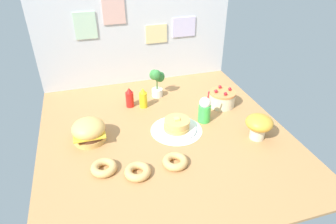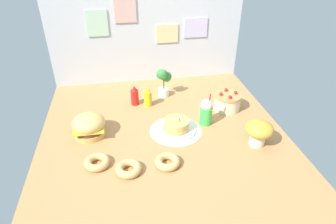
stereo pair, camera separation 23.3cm
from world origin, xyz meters
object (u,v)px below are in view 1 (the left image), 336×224
(donut_pink_glaze, at_px, (104,167))
(donut_chocolate, at_px, (138,171))
(pancake_stack, at_px, (177,126))
(ketchup_bottle, at_px, (130,98))
(potted_plant, at_px, (157,82))
(donut_vanilla, at_px, (175,161))
(cream_soda_cup, at_px, (205,110))
(mushroom_stool, at_px, (259,125))
(layer_cake, at_px, (222,98))
(burger, at_px, (89,131))
(mustard_bottle, at_px, (143,98))

(donut_pink_glaze, relative_size, donut_chocolate, 1.00)
(pancake_stack, bearing_deg, ketchup_bottle, 121.17)
(potted_plant, bearing_deg, donut_vanilla, -97.64)
(cream_soda_cup, relative_size, mushroom_stool, 1.36)
(cream_soda_cup, height_order, donut_vanilla, cream_soda_cup)
(layer_cake, bearing_deg, burger, -170.93)
(pancake_stack, relative_size, mushroom_stool, 1.55)
(donut_pink_glaze, relative_size, mushroom_stool, 0.85)
(ketchup_bottle, height_order, potted_plant, potted_plant)
(ketchup_bottle, xyz_separation_m, mushroom_stool, (0.86, -0.76, 0.04))
(pancake_stack, relative_size, potted_plant, 1.11)
(ketchup_bottle, distance_m, mushroom_stool, 1.15)
(donut_pink_glaze, height_order, potted_plant, potted_plant)
(ketchup_bottle, relative_size, cream_soda_cup, 0.67)
(potted_plant, bearing_deg, donut_chocolate, -111.64)
(pancake_stack, xyz_separation_m, potted_plant, (-0.00, 0.60, 0.11))
(layer_cake, bearing_deg, mustard_bottle, 165.39)
(pancake_stack, distance_m, ketchup_bottle, 0.57)
(donut_pink_glaze, xyz_separation_m, donut_vanilla, (0.48, -0.08, 0.00))
(burger, xyz_separation_m, donut_vanilla, (0.55, -0.45, -0.06))
(donut_vanilla, xyz_separation_m, potted_plant, (0.13, 0.99, 0.13))
(donut_vanilla, bearing_deg, donut_pink_glaze, 170.75)
(cream_soda_cup, bearing_deg, ketchup_bottle, 143.04)
(ketchup_bottle, relative_size, donut_chocolate, 1.08)
(mustard_bottle, relative_size, potted_plant, 0.66)
(layer_cake, bearing_deg, pancake_stack, -153.67)
(donut_chocolate, bearing_deg, cream_soda_cup, 35.32)
(pancake_stack, relative_size, cream_soda_cup, 1.13)
(burger, xyz_separation_m, cream_soda_cup, (0.95, -0.00, 0.03))
(donut_pink_glaze, height_order, mushroom_stool, mushroom_stool)
(mushroom_stool, bearing_deg, layer_cake, 95.09)
(burger, xyz_separation_m, potted_plant, (0.68, 0.54, 0.07))
(pancake_stack, distance_m, donut_pink_glaze, 0.69)
(donut_pink_glaze, relative_size, donut_vanilla, 1.00)
(donut_vanilla, xyz_separation_m, mushroom_stool, (0.71, 0.11, 0.10))
(cream_soda_cup, relative_size, donut_vanilla, 1.61)
(cream_soda_cup, bearing_deg, donut_chocolate, -144.68)
(pancake_stack, xyz_separation_m, cream_soda_cup, (0.27, 0.06, 0.07))
(pancake_stack, height_order, mushroom_stool, mushroom_stool)
(layer_cake, xyz_separation_m, donut_chocolate, (-0.93, -0.67, -0.05))
(ketchup_bottle, bearing_deg, donut_pink_glaze, -112.12)
(cream_soda_cup, xyz_separation_m, donut_chocolate, (-0.67, -0.48, -0.08))
(potted_plant, distance_m, mushroom_stool, 1.05)
(burger, height_order, layer_cake, burger)
(layer_cake, relative_size, mushroom_stool, 1.13)
(ketchup_bottle, bearing_deg, layer_cake, -15.50)
(pancake_stack, xyz_separation_m, donut_chocolate, (-0.41, -0.41, -0.02))
(burger, xyz_separation_m, ketchup_bottle, (0.39, 0.42, 0.00))
(pancake_stack, xyz_separation_m, layer_cake, (0.52, 0.26, 0.03))
(ketchup_bottle, height_order, mushroom_stool, mushroom_stool)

